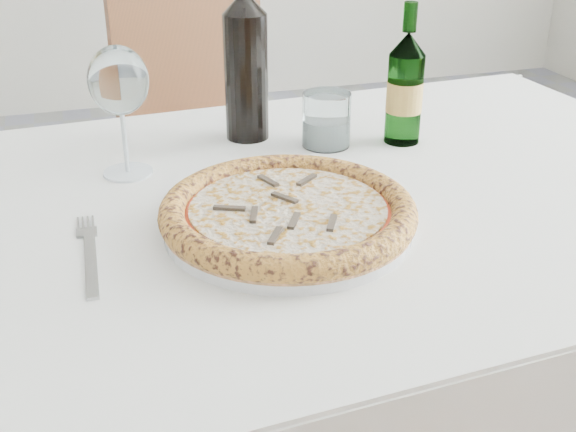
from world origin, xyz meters
name	(u,v)px	position (x,y,z in m)	size (l,w,h in m)	color
dining_table	(267,254)	(-0.13, 0.08, 0.67)	(1.48, 0.93, 0.76)	brown
chair_far	(205,142)	(-0.06, 0.91, 0.53)	(0.44, 0.44, 0.93)	brown
plate	(288,224)	(-0.13, -0.02, 0.76)	(0.31, 0.31, 0.02)	white
pizza	(288,211)	(-0.13, -0.02, 0.78)	(0.32, 0.32, 0.03)	tan
fork	(90,255)	(-0.37, -0.02, 0.76)	(0.03, 0.21, 0.00)	gray
wine_glass	(119,84)	(-0.30, 0.22, 0.89)	(0.09, 0.09, 0.19)	white
tumbler	(326,123)	(0.02, 0.25, 0.79)	(0.08, 0.08, 0.09)	white
beer_bottle	(405,88)	(0.15, 0.23, 0.85)	(0.06, 0.06, 0.23)	#346832
wine_bottle	(246,64)	(-0.09, 0.32, 0.88)	(0.07, 0.07, 0.29)	black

